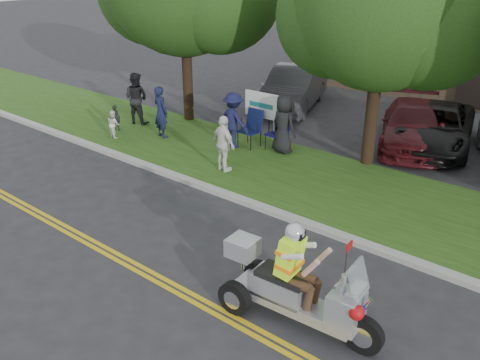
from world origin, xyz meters
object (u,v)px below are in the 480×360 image
Objects in this scene: trike_scooter at (294,289)px; spectator_adult_left at (161,112)px; parked_car_far_left at (285,89)px; parked_car_mid at (435,126)px; lawn_chair_b at (280,129)px; parked_car_left at (293,88)px; parked_car_right at (412,125)px; lawn_chair_a at (252,126)px; spectator_adult_mid at (136,98)px; spectator_adult_right at (224,144)px.

trike_scooter reaches higher than spectator_adult_left.
parked_car_far_left is (-7.64, 10.84, 0.04)m from trike_scooter.
lawn_chair_b is at bearing -149.62° from parked_car_mid.
trike_scooter is 0.58× the size of parked_car_left.
parked_car_left is 1.07× the size of parked_car_right.
lawn_chair_a is at bearing 129.11° from trike_scooter.
lawn_chair_a is at bearing -145.85° from spectator_adult_left.
lawn_chair_a is 0.64× the size of spectator_adult_mid.
lawn_chair_a is (-5.62, 6.11, 0.10)m from trike_scooter.
spectator_adult_mid is at bearing 148.79° from trike_scooter.
parked_car_right is at bearing -134.05° from spectator_adult_left.
parked_car_left reaches higher than parked_car_mid.
parked_car_mid is (5.92, -0.83, -0.15)m from parked_car_left.
spectator_adult_mid reaches higher than spectator_adult_right.
spectator_adult_right is (-0.17, -2.43, 0.16)m from lawn_chair_b.
parked_car_left is 5.98m from parked_car_mid.
parked_car_left reaches higher than parked_car_right.
parked_car_right is (-1.84, 9.55, 0.01)m from trike_scooter.
parked_car_far_left is (0.80, 5.95, -0.25)m from spectator_adult_left.
lawn_chair_a is 3.08m from spectator_adult_left.
spectator_adult_left reaches higher than parked_car_far_left.
spectator_adult_mid reaches higher than spectator_adult_left.
lawn_chair_a is at bearing -158.62° from parked_car_right.
lawn_chair_b is 0.67× the size of spectator_adult_left.
lawn_chair_a is 5.80m from parked_car_mid.
spectator_adult_right is 0.35× the size of parked_car_right.
lawn_chair_a is at bearing -90.42° from parked_car_left.
spectator_adult_right is (0.65, -2.11, 0.14)m from lawn_chair_a.
spectator_adult_left reaches higher than parked_car_mid.
parked_car_far_left is at bearing -129.53° from spectator_adult_mid.
spectator_adult_mid is 0.39× the size of parked_car_right.
spectator_adult_mid is at bearing -168.61° from lawn_chair_b.
parked_car_right is (6.60, 4.66, -0.29)m from spectator_adult_left.
lawn_chair_a is at bearing -158.24° from lawn_chair_b.
parked_car_far_left is 0.50m from parked_car_left.
parked_car_mid is at bearing 44.55° from lawn_chair_b.
spectator_adult_right is (3.47, -0.88, -0.05)m from spectator_adult_left.
spectator_adult_mid is 10.06m from parked_car_mid.
lawn_chair_a is 0.28× the size of parked_car_far_left.
parked_car_far_left is 0.83× the size of parked_car_left.
trike_scooter is 8.03m from lawn_chair_b.
parked_car_mid is 1.04× the size of parked_car_right.
spectator_adult_left reaches higher than lawn_chair_b.
spectator_adult_left reaches higher than parked_car_right.
spectator_adult_mid is 5.41m from spectator_adult_right.
spectator_adult_left is (-2.82, -1.22, 0.19)m from lawn_chair_a.
parked_car_far_left is (-2.67, 6.83, -0.20)m from spectator_adult_right.
spectator_adult_left is 8.09m from parked_car_right.
lawn_chair_a is at bearing -58.50° from spectator_adult_right.
parked_car_left is at bearing -57.61° from spectator_adult_right.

